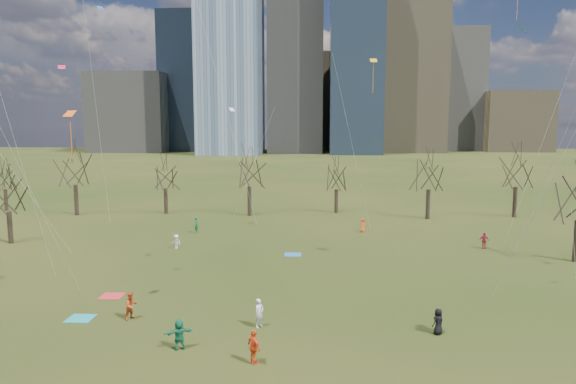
# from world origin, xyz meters

# --- Properties ---
(ground) EXTENTS (500.00, 500.00, 0.00)m
(ground) POSITION_xyz_m (0.00, 0.00, 0.00)
(ground) COLOR black
(ground) RESTS_ON ground
(downtown_skyline) EXTENTS (212.50, 78.00, 118.00)m
(downtown_skyline) POSITION_xyz_m (-2.43, 210.64, 39.01)
(downtown_skyline) COLOR slate
(downtown_skyline) RESTS_ON ground
(bare_tree_row) EXTENTS (113.04, 29.80, 9.50)m
(bare_tree_row) POSITION_xyz_m (-0.09, 37.22, 6.12)
(bare_tree_row) COLOR black
(bare_tree_row) RESTS_ON ground
(blanket_teal) EXTENTS (1.60, 1.50, 0.03)m
(blanket_teal) POSITION_xyz_m (-12.81, 1.64, 0.01)
(blanket_teal) COLOR teal
(blanket_teal) RESTS_ON ground
(blanket_navy) EXTENTS (1.60, 1.50, 0.03)m
(blanket_navy) POSITION_xyz_m (0.04, 18.90, 0.01)
(blanket_navy) COLOR #2668B2
(blanket_navy) RESTS_ON ground
(blanket_crimson) EXTENTS (1.60, 1.50, 0.03)m
(blanket_crimson) POSITION_xyz_m (-12.53, 6.03, 0.01)
(blanket_crimson) COLOR red
(blanket_crimson) RESTS_ON ground
(person_1) EXTENTS (0.75, 0.79, 1.81)m
(person_1) POSITION_xyz_m (-1.11, 0.94, 0.91)
(person_1) COLOR silver
(person_1) RESTS_ON ground
(person_2) EXTENTS (1.07, 1.11, 1.80)m
(person_2) POSITION_xyz_m (-9.47, 1.75, 0.90)
(person_2) COLOR #C04A1B
(person_2) RESTS_ON ground
(person_4) EXTENTS (1.04, 1.13, 1.85)m
(person_4) POSITION_xyz_m (-0.81, -3.99, 0.93)
(person_4) COLOR #F7531B
(person_4) RESTS_ON ground
(person_5) EXTENTS (1.69, 1.18, 1.75)m
(person_5) POSITION_xyz_m (-5.19, -2.46, 0.88)
(person_5) COLOR #1A764E
(person_5) RESTS_ON ground
(person_6) EXTENTS (0.92, 0.85, 1.58)m
(person_6) POSITION_xyz_m (9.67, 0.50, 0.79)
(person_6) COLOR black
(person_6) RESTS_ON ground
(person_9) EXTENTS (1.05, 0.81, 1.43)m
(person_9) POSITION_xyz_m (-11.86, 20.69, 0.72)
(person_9) COLOR white
(person_9) RESTS_ON ground
(person_10) EXTENTS (0.98, 0.44, 1.66)m
(person_10) POSITION_xyz_m (19.21, 22.54, 0.83)
(person_10) COLOR #A81838
(person_10) RESTS_ON ground
(person_12) EXTENTS (0.79, 0.93, 1.62)m
(person_12) POSITION_xyz_m (7.68, 29.94, 0.81)
(person_12) COLOR #EE541A
(person_12) RESTS_ON ground
(person_13) EXTENTS (0.57, 0.76, 1.89)m
(person_13) POSITION_xyz_m (-11.58, 28.30, 0.94)
(person_13) COLOR #186F3F
(person_13) RESTS_ON ground
(kites_airborne) EXTENTS (48.82, 41.01, 29.38)m
(kites_airborne) POSITION_xyz_m (0.91, 12.33, 12.92)
(kites_airborne) COLOR #FF5D15
(kites_airborne) RESTS_ON ground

